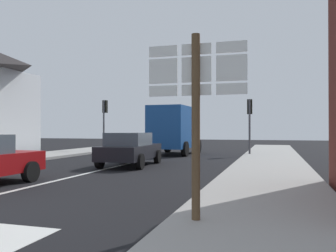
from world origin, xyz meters
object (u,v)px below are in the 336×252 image
delivery_truck (175,129)px  traffic_light_far_left (105,114)px  route_sign_post (196,106)px  traffic_light_far_right (250,114)px  sedan_far (130,149)px

delivery_truck → traffic_light_far_left: 5.82m
delivery_truck → traffic_light_far_left: size_ratio=1.36×
delivery_truck → route_sign_post: 17.04m
delivery_truck → route_sign_post: (4.91, -16.31, 0.35)m
delivery_truck → route_sign_post: route_sign_post is taller
delivery_truck → route_sign_post: bearing=-73.3°
route_sign_post → traffic_light_far_left: size_ratio=0.86×
traffic_light_far_left → traffic_light_far_right: bearing=-6.2°
sedan_far → traffic_light_far_right: size_ratio=1.25×
traffic_light_far_right → delivery_truck: bearing=-178.9°
traffic_light_far_left → delivery_truck: bearing=-12.3°
delivery_truck → traffic_light_far_right: bearing=1.1°
route_sign_post → traffic_light_far_right: size_ratio=0.93×
delivery_truck → traffic_light_far_right: (4.73, 0.09, 0.90)m
route_sign_post → traffic_light_far_right: 16.41m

